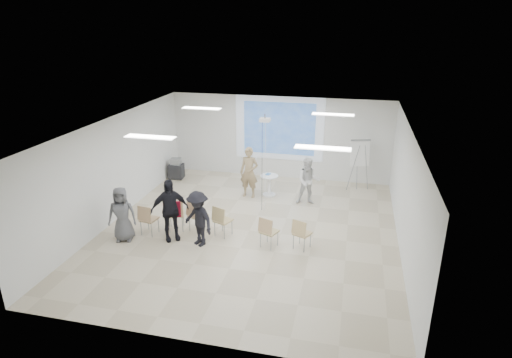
% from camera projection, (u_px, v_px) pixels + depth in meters
% --- Properties ---
extents(floor, '(8.00, 9.00, 0.10)m').
position_uv_depth(floor, '(250.00, 232.00, 11.97)').
color(floor, beige).
rests_on(floor, ground).
extents(ceiling, '(8.00, 9.00, 0.10)m').
position_uv_depth(ceiling, '(249.00, 124.00, 10.88)').
color(ceiling, white).
rests_on(ceiling, wall_back).
extents(wall_back, '(8.00, 0.10, 3.00)m').
position_uv_depth(wall_back, '(279.00, 137.00, 15.57)').
color(wall_back, silver).
rests_on(wall_back, floor).
extents(wall_left, '(0.10, 9.00, 3.00)m').
position_uv_depth(wall_left, '(113.00, 169.00, 12.28)').
color(wall_left, silver).
rests_on(wall_left, floor).
extents(wall_right, '(0.10, 9.00, 3.00)m').
position_uv_depth(wall_right, '(408.00, 194.00, 10.56)').
color(wall_right, silver).
rests_on(wall_right, floor).
extents(projection_halo, '(3.20, 0.01, 2.30)m').
position_uv_depth(projection_halo, '(279.00, 128.00, 15.39)').
color(projection_halo, silver).
rests_on(projection_halo, wall_back).
extents(projection_image, '(2.60, 0.01, 1.90)m').
position_uv_depth(projection_image, '(279.00, 129.00, 15.37)').
color(projection_image, '#2E5B9F').
rests_on(projection_image, wall_back).
extents(pedestal_table, '(0.73, 0.73, 0.73)m').
position_uv_depth(pedestal_table, '(269.00, 184.00, 14.19)').
color(pedestal_table, white).
rests_on(pedestal_table, floor).
extents(player_left, '(0.72, 0.52, 1.90)m').
position_uv_depth(player_left, '(249.00, 169.00, 13.94)').
color(player_left, tan).
rests_on(player_left, floor).
extents(player_right, '(0.91, 0.78, 1.69)m').
position_uv_depth(player_right, '(308.00, 179.00, 13.42)').
color(player_right, white).
rests_on(player_right, floor).
extents(controller_left, '(0.04, 0.11, 0.04)m').
position_uv_depth(controller_left, '(256.00, 158.00, 14.02)').
color(controller_left, silver).
rests_on(controller_left, player_left).
extents(controller_right, '(0.06, 0.13, 0.04)m').
position_uv_depth(controller_right, '(304.00, 167.00, 13.58)').
color(controller_right, white).
rests_on(controller_right, player_right).
extents(chair_far_left, '(0.47, 0.50, 0.88)m').
position_uv_depth(chair_far_left, '(147.00, 218.00, 11.53)').
color(chair_far_left, tan).
rests_on(chair_far_left, floor).
extents(chair_left_mid, '(0.57, 0.59, 0.95)m').
position_uv_depth(chair_left_mid, '(176.00, 212.00, 11.75)').
color(chair_left_mid, tan).
rests_on(chair_left_mid, floor).
extents(chair_left_inner, '(0.58, 0.60, 0.92)m').
position_uv_depth(chair_left_inner, '(196.00, 214.00, 11.71)').
color(chair_left_inner, tan).
rests_on(chair_left_inner, floor).
extents(chair_center, '(0.55, 0.57, 0.88)m').
position_uv_depth(chair_center, '(221.00, 219.00, 11.46)').
color(chair_center, tan).
rests_on(chair_center, floor).
extents(chair_right_inner, '(0.53, 0.55, 0.86)m').
position_uv_depth(chair_right_inner, '(268.00, 230.00, 10.89)').
color(chair_right_inner, tan).
rests_on(chair_right_inner, floor).
extents(chair_right_far, '(0.53, 0.54, 0.84)m').
position_uv_depth(chair_right_far, '(301.00, 232.00, 10.82)').
color(chair_right_far, tan).
rests_on(chair_right_far, floor).
extents(red_jacket, '(0.48, 0.25, 0.45)m').
position_uv_depth(red_jacket, '(172.00, 209.00, 11.58)').
color(red_jacket, maroon).
rests_on(red_jacket, chair_left_mid).
extents(laptop, '(0.41, 0.36, 0.03)m').
position_uv_depth(laptop, '(198.00, 214.00, 11.81)').
color(laptop, black).
rests_on(laptop, chair_left_inner).
extents(audience_left, '(1.32, 1.20, 1.96)m').
position_uv_depth(audience_left, '(169.00, 206.00, 11.16)').
color(audience_left, black).
rests_on(audience_left, floor).
extents(audience_mid, '(1.25, 1.07, 1.69)m').
position_uv_depth(audience_mid, '(198.00, 215.00, 10.92)').
color(audience_mid, black).
rests_on(audience_mid, floor).
extents(audience_outer, '(0.94, 0.75, 1.67)m').
position_uv_depth(audience_outer, '(122.00, 211.00, 11.18)').
color(audience_outer, '#5E5E63').
rests_on(audience_outer, floor).
extents(flipchart_easel, '(0.75, 0.59, 1.79)m').
position_uv_depth(flipchart_easel, '(360.00, 153.00, 14.33)').
color(flipchart_easel, gray).
rests_on(flipchart_easel, floor).
extents(av_cart, '(0.55, 0.46, 0.78)m').
position_uv_depth(av_cart, '(176.00, 169.00, 15.73)').
color(av_cart, black).
rests_on(av_cart, floor).
extents(ceiling_projector, '(0.30, 0.25, 3.00)m').
position_uv_depth(ceiling_projector, '(265.00, 125.00, 12.34)').
color(ceiling_projector, white).
rests_on(ceiling_projector, ceiling).
extents(fluor_panel_nw, '(1.20, 0.30, 0.02)m').
position_uv_depth(fluor_panel_nw, '(202.00, 108.00, 13.15)').
color(fluor_panel_nw, white).
rests_on(fluor_panel_nw, ceiling).
extents(fluor_panel_ne, '(1.20, 0.30, 0.02)m').
position_uv_depth(fluor_panel_ne, '(333.00, 114.00, 12.30)').
color(fluor_panel_ne, white).
rests_on(fluor_panel_ne, ceiling).
extents(fluor_panel_sw, '(1.20, 0.30, 0.02)m').
position_uv_depth(fluor_panel_sw, '(150.00, 137.00, 9.96)').
color(fluor_panel_sw, white).
rests_on(fluor_panel_sw, ceiling).
extents(fluor_panel_se, '(1.20, 0.30, 0.02)m').
position_uv_depth(fluor_panel_se, '(323.00, 148.00, 9.11)').
color(fluor_panel_se, white).
rests_on(fluor_panel_se, ceiling).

